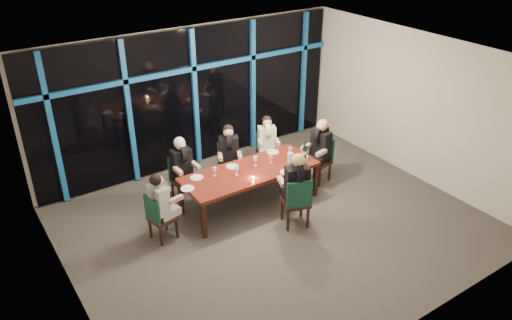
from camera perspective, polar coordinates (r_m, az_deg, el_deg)
The scene contains 29 objects.
room at distance 8.12m, azimuth 2.37°, elevation 4.45°, with size 7.04×7.00×3.02m.
window_wall at distance 10.63m, azimuth -7.04°, elevation 7.29°, with size 6.86×0.43×2.94m.
dining_table at distance 9.30m, azimuth -0.69°, elevation -1.53°, with size 2.60×1.00×0.75m.
chair_far_left at distance 9.70m, azimuth -8.52°, elevation -1.76°, with size 0.42×0.42×0.90m.
chair_far_mid at distance 10.07m, azimuth -3.12°, elevation -0.25°, with size 0.56×0.56×0.91m.
chair_far_right at distance 10.60m, azimuth 1.17°, elevation 1.15°, with size 0.53×0.53×0.87m.
chair_end_left at distance 8.61m, azimuth -11.11°, elevation -6.29°, with size 0.47×0.47×0.87m.
chair_end_right at distance 10.32m, azimuth 7.47°, elevation 0.33°, with size 0.51×0.51×0.93m.
chair_near_mid at distance 8.78m, azimuth 4.72°, elevation -4.60°, with size 0.58×0.58×0.98m.
diner_far_left at distance 9.47m, azimuth -8.46°, elevation -0.05°, with size 0.45×0.56×0.88m.
diner_far_mid at distance 9.84m, azimuth -3.13°, elevation 1.41°, with size 0.58×0.63×0.89m.
diner_far_right at distance 10.38m, azimuth 1.27°, elevation 2.69°, with size 0.54×0.60×0.85m.
diner_end_left at distance 8.46m, azimuth -10.91°, elevation -4.13°, with size 0.58×0.47×0.85m.
diner_end_right at distance 10.10m, azimuth 7.32°, elevation 2.04°, with size 0.62×0.51×0.91m.
diner_near_mid at distance 8.65m, azimuth 4.64°, elevation -2.13°, with size 0.60×0.67×0.96m.
plate_far_left at distance 9.08m, azimuth -6.79°, elevation -2.01°, with size 0.24×0.24×0.01m, color white.
plate_far_mid at distance 9.39m, azimuth -2.74°, elevation -0.74°, with size 0.24×0.24×0.01m, color white.
plate_far_right at distance 9.92m, azimuth 1.92°, elevation 0.92°, with size 0.24×0.24×0.01m, color white.
plate_end_left at distance 8.76m, azimuth -7.84°, elevation -3.25°, with size 0.24×0.24×0.01m, color white.
plate_end_right at distance 9.75m, azimuth 5.26°, elevation 0.32°, with size 0.24×0.24×0.01m, color white.
plate_near_mid at distance 9.20m, azimuth 3.51°, elevation -1.41°, with size 0.24×0.24×0.01m, color white.
wine_bottle at distance 9.65m, azimuth 5.57°, elevation 0.88°, with size 0.08×0.08×0.36m.
water_pitcher at distance 9.51m, azimuth 3.91°, elevation 0.26°, with size 0.12×0.11×0.20m.
tea_light at distance 9.00m, azimuth -0.33°, elevation -2.00°, with size 0.05×0.05×0.03m, color #FFAE4C.
wine_glass_a at distance 9.06m, azimuth -2.23°, elevation -0.96°, with size 0.07×0.07×0.18m.
wine_glass_b at distance 9.34m, azimuth -0.07°, elevation 0.09°, with size 0.08×0.08×0.20m.
wine_glass_c at distance 9.46m, azimuth 1.76°, elevation 0.43°, with size 0.08×0.08×0.20m.
wine_glass_d at distance 9.05m, azimuth -4.75°, elevation -1.13°, with size 0.07×0.07×0.17m.
wine_glass_e at distance 9.77m, azimuth 3.93°, elevation 1.19°, with size 0.06×0.06×0.17m.
Camera 1 is at (-4.43, -5.99, 5.24)m, focal length 35.00 mm.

